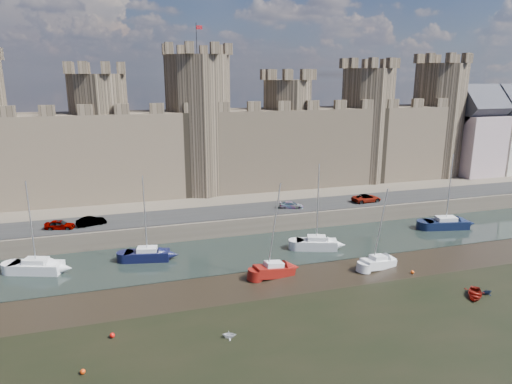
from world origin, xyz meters
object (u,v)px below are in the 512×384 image
(car_1, at_px, (91,221))
(sailboat_1, at_px, (147,254))
(sailboat_5, at_px, (378,262))
(sailboat_0, at_px, (36,266))
(sailboat_4, at_px, (274,270))
(sailboat_3, at_px, (446,223))
(car_3, at_px, (367,198))
(sailboat_2, at_px, (316,243))
(car_0, at_px, (60,225))
(car_2, at_px, (291,205))

(car_1, distance_m, sailboat_1, 11.04)
(sailboat_5, bearing_deg, sailboat_1, 145.13)
(sailboat_0, xyz_separation_m, sailboat_4, (26.11, -8.70, -0.05))
(sailboat_3, distance_m, sailboat_5, 19.82)
(car_3, height_order, sailboat_2, sailboat_2)
(sailboat_1, distance_m, sailboat_2, 21.73)
(sailboat_3, bearing_deg, sailboat_0, -169.11)
(sailboat_2, distance_m, sailboat_5, 8.80)
(car_1, bearing_deg, sailboat_2, -127.79)
(sailboat_1, relative_size, sailboat_4, 0.98)
(sailboat_3, bearing_deg, car_0, -177.57)
(car_0, height_order, sailboat_4, sailboat_4)
(car_0, height_order, car_2, car_0)
(car_3, distance_m, sailboat_3, 12.29)
(car_1, height_order, sailboat_2, sailboat_2)
(sailboat_0, xyz_separation_m, sailboat_2, (34.13, -2.60, 0.05))
(sailboat_0, distance_m, sailboat_3, 56.13)
(car_0, bearing_deg, car_2, -75.46)
(car_1, bearing_deg, car_0, 79.13)
(car_3, xyz_separation_m, sailboat_0, (-47.60, -8.12, -2.32))
(sailboat_1, bearing_deg, car_3, 24.38)
(car_3, distance_m, sailboat_5, 20.35)
(car_0, relative_size, sailboat_0, 0.35)
(car_1, xyz_separation_m, sailboat_1, (6.74, -8.43, -2.30))
(car_1, relative_size, sailboat_3, 0.34)
(car_0, relative_size, sailboat_1, 0.35)
(car_1, distance_m, sailboat_0, 10.51)
(car_3, bearing_deg, sailboat_0, 95.80)
(sailboat_5, bearing_deg, car_3, 50.31)
(sailboat_4, relative_size, sailboat_5, 1.12)
(sailboat_4, bearing_deg, car_0, 136.63)
(sailboat_3, height_order, sailboat_4, sailboat_3)
(car_2, distance_m, car_3, 12.85)
(car_2, distance_m, sailboat_3, 23.19)
(sailboat_0, bearing_deg, sailboat_2, 14.72)
(sailboat_5, bearing_deg, sailboat_0, 151.60)
(sailboat_1, bearing_deg, sailboat_0, -168.59)
(sailboat_2, bearing_deg, sailboat_1, -167.63)
(sailboat_0, bearing_deg, car_3, 28.76)
(sailboat_2, xyz_separation_m, sailboat_3, (21.99, 2.18, -0.04))
(car_2, relative_size, sailboat_5, 0.38)
(sailboat_0, height_order, sailboat_1, sailboat_0)
(car_0, distance_m, sailboat_3, 54.93)
(sailboat_3, bearing_deg, car_3, 146.23)
(car_0, xyz_separation_m, car_2, (32.86, 0.25, -0.11))
(car_0, relative_size, car_2, 1.03)
(car_2, relative_size, sailboat_2, 0.32)
(car_1, distance_m, sailboat_4, 26.67)
(sailboat_4, bearing_deg, sailboat_3, 6.75)
(sailboat_0, bearing_deg, sailboat_5, 4.54)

